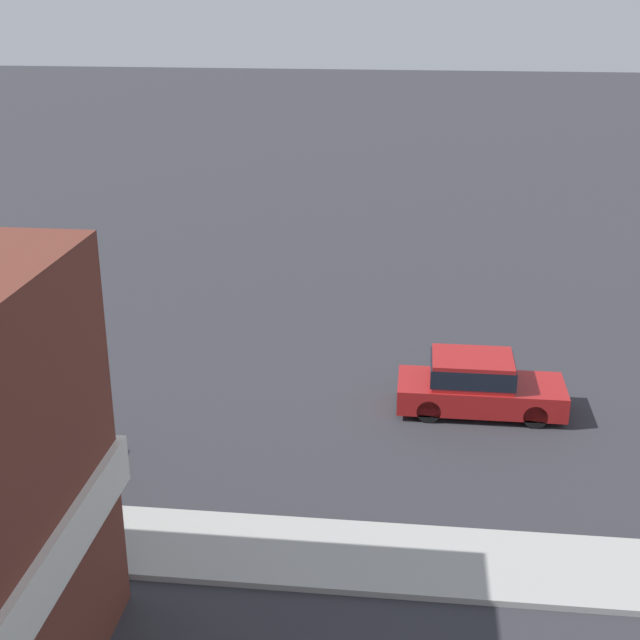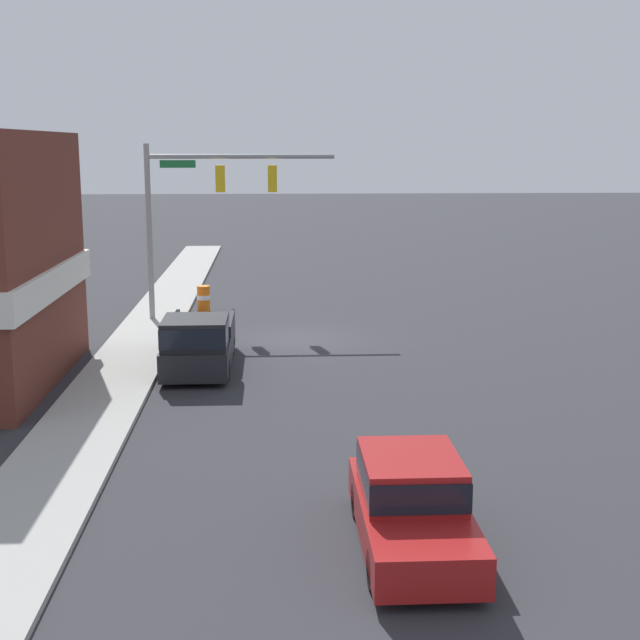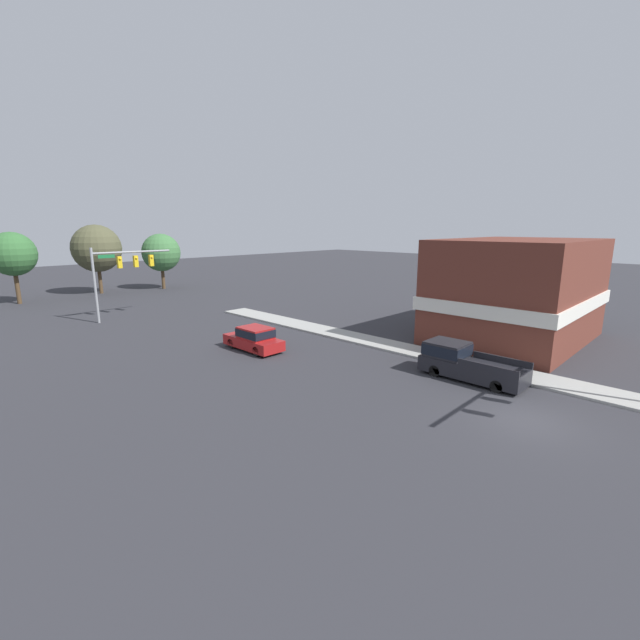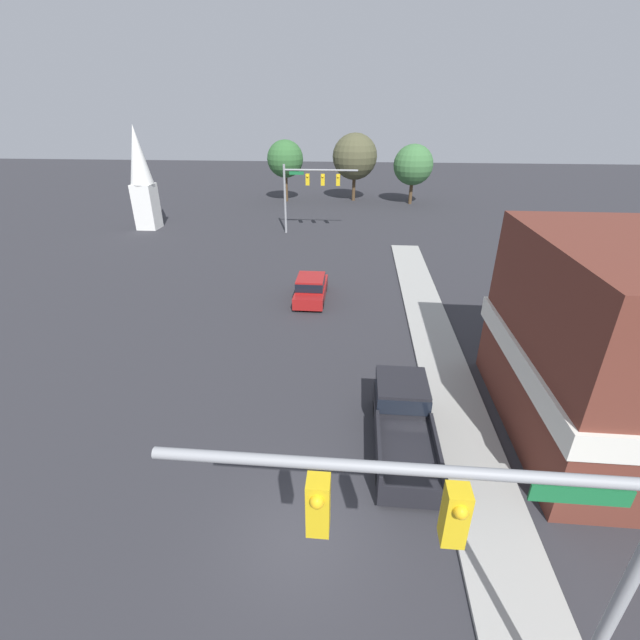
# 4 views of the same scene
# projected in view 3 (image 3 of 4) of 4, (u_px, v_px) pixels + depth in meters

# --- Properties ---
(ground_plane) EXTENTS (200.00, 200.00, 0.00)m
(ground_plane) POSITION_uv_depth(u_px,v_px,m) (526.00, 421.00, 18.72)
(ground_plane) COLOR #2D2D33
(sidewalk_curb) EXTENTS (2.40, 60.00, 0.14)m
(sidewalk_curb) POSITION_uv_depth(u_px,v_px,m) (564.00, 385.00, 22.71)
(sidewalk_curb) COLOR #9E9E99
(sidewalk_curb) RESTS_ON ground
(far_signal_assembly) EXTENTS (7.14, 0.49, 6.56)m
(far_signal_assembly) POSITION_uv_depth(u_px,v_px,m) (122.00, 266.00, 38.42)
(far_signal_assembly) COLOR gray
(far_signal_assembly) RESTS_ON ground
(car_lead) EXTENTS (1.86, 4.59, 1.63)m
(car_lead) POSITION_uv_depth(u_px,v_px,m) (254.00, 338.00, 29.26)
(car_lead) COLOR black
(car_lead) RESTS_ON ground
(pickup_truck_parked) EXTENTS (2.04, 5.65, 1.90)m
(pickup_truck_parked) POSITION_uv_depth(u_px,v_px,m) (463.00, 362.00, 23.93)
(pickup_truck_parked) COLOR black
(pickup_truck_parked) RESTS_ON ground
(corner_brick_building) EXTENTS (13.38, 9.36, 7.43)m
(corner_brick_building) POSITION_uv_depth(u_px,v_px,m) (517.00, 291.00, 31.63)
(corner_brick_building) COLOR brown
(corner_brick_building) RESTS_ON ground
(backdrop_tree_left_far) EXTENTS (4.71, 4.71, 7.78)m
(backdrop_tree_left_far) POSITION_uv_depth(u_px,v_px,m) (12.00, 254.00, 45.88)
(backdrop_tree_left_far) COLOR #4C3823
(backdrop_tree_left_far) RESTS_ON ground
(backdrop_tree_left_mid) EXTENTS (5.84, 5.84, 8.57)m
(backdrop_tree_left_mid) POSITION_uv_depth(u_px,v_px,m) (97.00, 249.00, 53.12)
(backdrop_tree_left_mid) COLOR #4C3823
(backdrop_tree_left_mid) RESTS_ON ground
(backdrop_tree_center) EXTENTS (5.00, 5.00, 7.39)m
(backdrop_tree_center) POSITION_uv_depth(u_px,v_px,m) (161.00, 253.00, 57.38)
(backdrop_tree_center) COLOR #4C3823
(backdrop_tree_center) RESTS_ON ground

